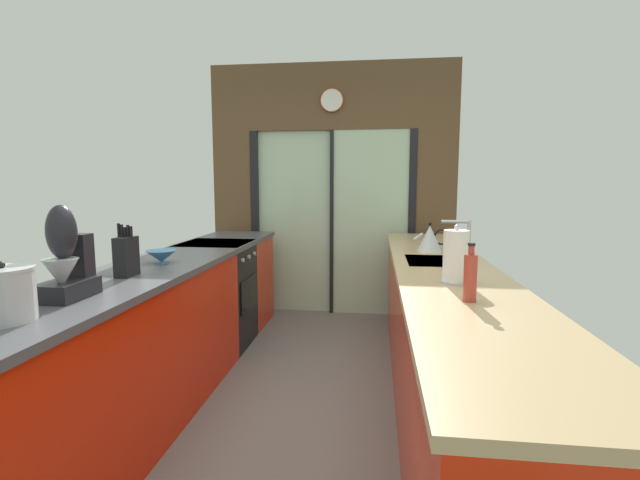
% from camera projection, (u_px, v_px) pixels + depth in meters
% --- Properties ---
extents(ground_plane, '(5.04, 7.60, 0.02)m').
position_uv_depth(ground_plane, '(307.00, 382.00, 3.27)').
color(ground_plane, slate).
extents(back_wall_unit, '(2.64, 0.12, 2.70)m').
position_uv_depth(back_wall_unit, '(332.00, 175.00, 4.85)').
color(back_wall_unit, brown).
rests_on(back_wall_unit, ground_plane).
extents(left_counter_run, '(0.62, 3.80, 0.92)m').
position_uv_depth(left_counter_run, '(155.00, 336.00, 2.86)').
color(left_counter_run, red).
rests_on(left_counter_run, ground_plane).
extents(right_counter_run, '(0.62, 3.80, 0.92)m').
position_uv_depth(right_counter_run, '(443.00, 339.00, 2.80)').
color(right_counter_run, red).
rests_on(right_counter_run, ground_plane).
extents(sink_faucet, '(0.19, 0.02, 0.27)m').
position_uv_depth(sink_faucet, '(464.00, 234.00, 2.95)').
color(sink_faucet, '#B7BABC').
rests_on(sink_faucet, right_counter_run).
extents(oven_range, '(0.60, 0.60, 0.92)m').
position_uv_depth(oven_range, '(217.00, 295.00, 3.96)').
color(oven_range, black).
rests_on(oven_range, ground_plane).
extents(mixing_bowl_far, '(0.20, 0.20, 0.08)m').
position_uv_depth(mixing_bowl_far, '(161.00, 256.00, 2.88)').
color(mixing_bowl_far, teal).
rests_on(mixing_bowl_far, left_counter_run).
extents(knife_block, '(0.09, 0.14, 0.29)m').
position_uv_depth(knife_block, '(126.00, 256.00, 2.48)').
color(knife_block, black).
rests_on(knife_block, left_counter_run).
extents(stand_mixer, '(0.17, 0.27, 0.42)m').
position_uv_depth(stand_mixer, '(66.00, 263.00, 1.99)').
color(stand_mixer, black).
rests_on(stand_mixer, left_counter_run).
extents(stock_pot, '(0.22, 0.22, 0.23)m').
position_uv_depth(stock_pot, '(3.00, 295.00, 1.66)').
color(stock_pot, '#B7BABC').
rests_on(stock_pot, left_counter_run).
extents(kettle, '(0.28, 0.19, 0.22)m').
position_uv_depth(kettle, '(430.00, 238.00, 3.42)').
color(kettle, '#B7BABC').
rests_on(kettle, right_counter_run).
extents(soap_bottle, '(0.06, 0.06, 0.26)m').
position_uv_depth(soap_bottle, '(470.00, 277.00, 1.94)').
color(soap_bottle, '#B23D2D').
rests_on(soap_bottle, right_counter_run).
extents(paper_towel_roll, '(0.15, 0.15, 0.30)m').
position_uv_depth(paper_towel_roll, '(456.00, 257.00, 2.30)').
color(paper_towel_roll, '#B7BABC').
rests_on(paper_towel_roll, right_counter_run).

